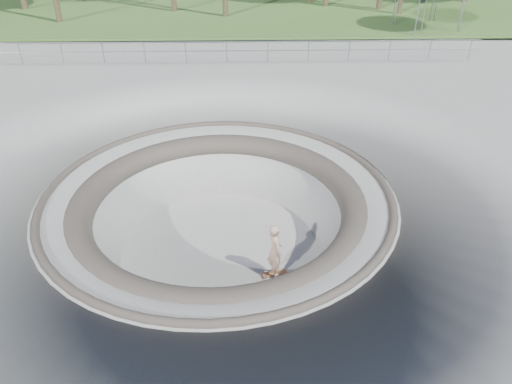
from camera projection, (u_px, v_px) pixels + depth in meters
ground at (218, 195)px, 14.52m from camera, size 180.00×180.00×0.00m
skate_bowl at (220, 244)px, 15.49m from camera, size 14.00×14.00×4.10m
distant_hills at (265, 11)px, 66.79m from camera, size 103.20×45.00×28.60m
safety_railing at (227, 51)px, 24.32m from camera, size 25.00×0.06×1.03m
skateboard at (275, 274)px, 14.35m from camera, size 0.75×0.37×0.08m
skater at (275, 250)px, 13.90m from camera, size 0.57×0.71×1.68m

